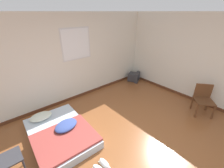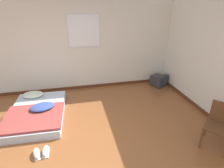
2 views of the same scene
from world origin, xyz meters
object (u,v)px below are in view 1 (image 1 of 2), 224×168
object	(u,v)px
mattress_bed	(60,132)
wooden_chair	(203,97)
side_stool	(10,162)
sneaker_pair	(102,166)
crt_tv	(134,77)

from	to	relation	value
mattress_bed	wooden_chair	bearing A→B (deg)	-25.99
wooden_chair	side_stool	world-z (taller)	wooden_chair
wooden_chair	sneaker_pair	bearing A→B (deg)	172.21
mattress_bed	side_stool	world-z (taller)	side_stool
mattress_bed	side_stool	size ratio (longest dim) A/B	3.98
mattress_bed	wooden_chair	size ratio (longest dim) A/B	2.23
side_stool	mattress_bed	bearing A→B (deg)	21.39
wooden_chair	side_stool	xyz separation A→B (m)	(-4.41, 1.29, -0.11)
crt_tv	side_stool	distance (m)	4.76
crt_tv	wooden_chair	world-z (taller)	wooden_chair
mattress_bed	wooden_chair	world-z (taller)	wooden_chair
mattress_bed	crt_tv	bearing A→B (deg)	15.05
wooden_chair	crt_tv	bearing A→B (deg)	86.77
crt_tv	wooden_chair	size ratio (longest dim) A/B	0.67
crt_tv	wooden_chair	distance (m)	2.66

